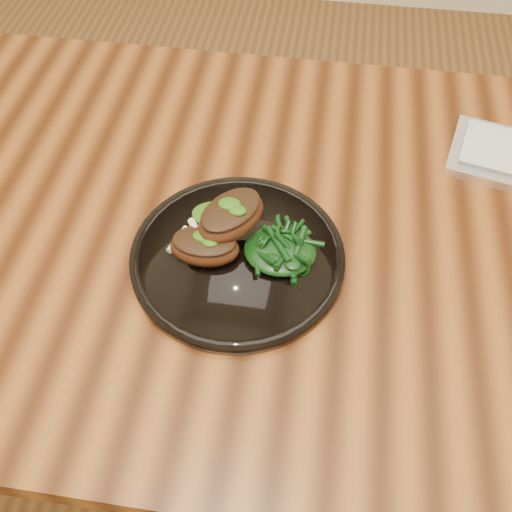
{
  "coord_description": "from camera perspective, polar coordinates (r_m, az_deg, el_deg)",
  "views": [
    {
      "loc": [
        0.01,
        -0.53,
        1.36
      ],
      "look_at": [
        -0.06,
        -0.09,
        0.78
      ],
      "focal_mm": 40.0,
      "sensor_mm": 36.0,
      "label": 1
    }
  ],
  "objects": [
    {
      "name": "greens_heap",
      "position": [
        0.74,
        2.45,
        0.84
      ],
      "size": [
        0.1,
        0.09,
        0.04
      ],
      "color": "black",
      "rests_on": "plate"
    },
    {
      "name": "herb_smear",
      "position": [
        0.8,
        -3.68,
        4.13
      ],
      "size": [
        0.08,
        0.05,
        0.0
      ],
      "primitive_type": "ellipsoid",
      "color": "#194307",
      "rests_on": "plate"
    },
    {
      "name": "plate",
      "position": [
        0.76,
        -1.85,
        -0.05
      ],
      "size": [
        0.29,
        0.29,
        0.02
      ],
      "color": "black",
      "rests_on": "desk"
    },
    {
      "name": "lamb_chop_front",
      "position": [
        0.74,
        -5.2,
        1.0
      ],
      "size": [
        0.1,
        0.07,
        0.04
      ],
      "color": "#3D1B0B",
      "rests_on": "plate"
    },
    {
      "name": "lamb_chop_back",
      "position": [
        0.74,
        -2.56,
        4.01
      ],
      "size": [
        0.11,
        0.12,
        0.05
      ],
      "color": "#3D1B0B",
      "rests_on": "plate"
    },
    {
      "name": "desk",
      "position": [
        0.87,
        4.53,
        -0.42
      ],
      "size": [
        1.6,
        0.8,
        0.75
      ],
      "color": "#341606",
      "rests_on": "ground"
    }
  ]
}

